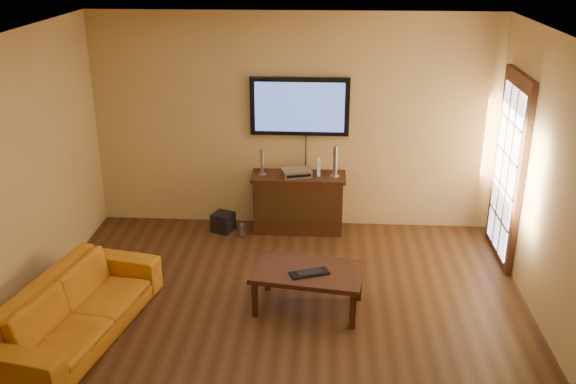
# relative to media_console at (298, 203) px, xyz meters

# --- Properties ---
(ground_plane) EXTENTS (5.00, 5.00, 0.00)m
(ground_plane) POSITION_rel_media_console_xyz_m (-0.08, -2.27, -0.37)
(ground_plane) COLOR #351E0E
(ground_plane) RESTS_ON ground
(room_walls) EXTENTS (5.00, 5.00, 5.00)m
(room_walls) POSITION_rel_media_console_xyz_m (-0.08, -1.64, 1.31)
(room_walls) COLOR tan
(room_walls) RESTS_ON ground
(french_door) EXTENTS (0.07, 1.02, 2.22)m
(french_door) POSITION_rel_media_console_xyz_m (2.38, -0.57, 0.68)
(french_door) COLOR black
(french_door) RESTS_ON ground
(media_console) EXTENTS (1.17, 0.45, 0.74)m
(media_console) POSITION_rel_media_console_xyz_m (0.00, 0.00, 0.00)
(media_console) COLOR black
(media_console) RESTS_ON ground
(television) EXTENTS (1.22, 0.08, 0.72)m
(television) POSITION_rel_media_console_xyz_m (0.00, 0.18, 1.19)
(television) COLOR black
(television) RESTS_ON ground
(coffee_table) EXTENTS (1.16, 0.80, 0.43)m
(coffee_table) POSITION_rel_media_console_xyz_m (0.18, -1.86, 0.00)
(coffee_table) COLOR black
(coffee_table) RESTS_ON ground
(sofa) EXTENTS (0.95, 2.05, 0.77)m
(sofa) POSITION_rel_media_console_xyz_m (-1.94, -2.48, 0.01)
(sofa) COLOR #C07215
(sofa) RESTS_ON ground
(speaker_left) EXTENTS (0.09, 0.09, 0.32)m
(speaker_left) POSITION_rel_media_console_xyz_m (-0.45, 0.00, 0.52)
(speaker_left) COLOR silver
(speaker_left) RESTS_ON media_console
(speaker_right) EXTENTS (0.11, 0.11, 0.39)m
(speaker_right) POSITION_rel_media_console_xyz_m (0.45, -0.02, 0.55)
(speaker_right) COLOR silver
(speaker_right) RESTS_ON media_console
(av_receiver) EXTENTS (0.40, 0.34, 0.08)m
(av_receiver) POSITION_rel_media_console_xyz_m (-0.02, -0.02, 0.41)
(av_receiver) COLOR silver
(av_receiver) RESTS_ON media_console
(game_console) EXTENTS (0.05, 0.14, 0.20)m
(game_console) POSITION_rel_media_console_xyz_m (0.25, 0.04, 0.47)
(game_console) COLOR white
(game_console) RESTS_ON media_console
(subwoofer) EXTENTS (0.31, 0.31, 0.24)m
(subwoofer) POSITION_rel_media_console_xyz_m (-0.95, -0.10, -0.25)
(subwoofer) COLOR black
(subwoofer) RESTS_ON ground
(bottle) EXTENTS (0.07, 0.07, 0.20)m
(bottle) POSITION_rel_media_console_xyz_m (-0.69, -0.26, -0.28)
(bottle) COLOR white
(bottle) RESTS_ON ground
(keyboard) EXTENTS (0.41, 0.27, 0.02)m
(keyboard) POSITION_rel_media_console_xyz_m (0.20, -1.93, 0.07)
(keyboard) COLOR black
(keyboard) RESTS_ON coffee_table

